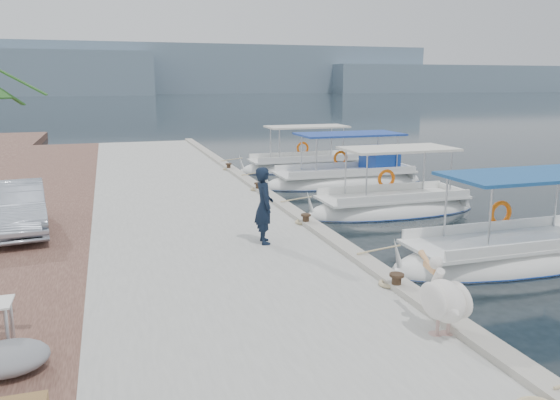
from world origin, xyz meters
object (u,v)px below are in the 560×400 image
object	(u,v)px
fishing_caique_d	(347,180)
fisherman	(264,205)
parked_car	(17,208)
pelican	(444,298)
fishing_caique_c	(392,209)
fishing_caique_e	(303,168)
fishing_caique_b	(516,258)

from	to	relation	value
fishing_caique_d	fisherman	bearing A→B (deg)	-124.95
fisherman	parked_car	world-z (taller)	fisherman
pelican	fisherman	distance (m)	5.79
fishing_caique_c	parked_car	xyz separation A→B (m)	(-11.51, -0.81, 1.03)
fishing_caique_e	parked_car	xyz separation A→B (m)	(-11.76, -10.36, 1.03)
fishing_caique_c	fishing_caique_e	world-z (taller)	same
fishing_caique_c	parked_car	bearing A→B (deg)	-176.00
fishing_caique_b	parked_car	xyz separation A→B (m)	(-11.86, 4.83, 1.03)
pelican	parked_car	xyz separation A→B (m)	(-7.22, 8.53, 0.06)
fishing_caique_e	pelican	distance (m)	19.46
fisherman	fishing_caique_b	bearing A→B (deg)	-104.13
fishing_caique_c	pelican	distance (m)	10.32
fishing_caique_d	fishing_caique_b	bearing A→B (deg)	-91.90
pelican	parked_car	distance (m)	11.18
parked_car	fisherman	bearing A→B (deg)	-33.84
fishing_caique_c	fishing_caique_d	size ratio (longest dim) A/B	0.84
fishing_caique_e	fisherman	world-z (taller)	fisherman
parked_car	pelican	bearing A→B (deg)	-57.49
fishing_caique_d	pelican	bearing A→B (deg)	-108.84
fishing_caique_b	fisherman	bearing A→B (deg)	162.01
fishing_caique_e	fisherman	size ratio (longest dim) A/B	3.55
fishing_caique_b	pelican	xyz separation A→B (m)	(-4.63, -3.71, 0.97)
fishing_caique_d	fishing_caique_e	xyz separation A→B (m)	(-0.46, 4.26, -0.06)
fishing_caique_b	fisherman	size ratio (longest dim) A/B	3.65
fishing_caique_e	fishing_caique_c	bearing A→B (deg)	-91.47
fishing_caique_c	pelican	world-z (taller)	fishing_caique_c
fishing_caique_d	fisherman	world-z (taller)	fisherman
fishing_caique_e	pelican	world-z (taller)	fishing_caique_e
fishing_caique_e	fishing_caique_b	bearing A→B (deg)	-89.62
pelican	fishing_caique_b	bearing A→B (deg)	38.66
pelican	fishing_caique_c	bearing A→B (deg)	65.34
fishing_caique_d	fishing_caique_c	bearing A→B (deg)	-97.62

